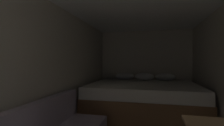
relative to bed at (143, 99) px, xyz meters
name	(u,v)px	position (x,y,z in m)	size (l,w,h in m)	color
wall_back	(145,68)	(0.00, 0.94, 0.65)	(2.49, 0.05, 2.02)	beige
wall_left	(55,73)	(-1.22, -1.47, 0.65)	(0.05, 4.77, 2.02)	beige
bed	(143,99)	(0.00, 0.00, 0.00)	(2.27, 1.76, 0.89)	brown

